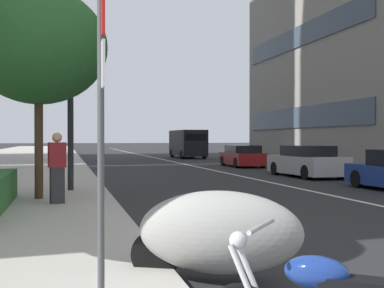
% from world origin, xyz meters
% --- Properties ---
extents(lane_centre_stripe, '(110.00, 0.16, 0.01)m').
position_xyz_m(lane_centre_stripe, '(35.00, 0.00, 0.00)').
color(lane_centre_stripe, silver).
rests_on(lane_centre_stripe, ground).
extents(motorcycle_nearest_camera, '(1.57, 2.12, 1.10)m').
position_xyz_m(motorcycle_nearest_camera, '(2.85, 6.03, 0.60)').
color(motorcycle_nearest_camera, '#9E9E99').
rests_on(motorcycle_nearest_camera, ground).
extents(car_lead_in_lane, '(4.60, 1.97, 1.40)m').
position_xyz_m(car_lead_in_lane, '(18.05, -2.71, 0.66)').
color(car_lead_in_lane, '#B7B7BC').
rests_on(car_lead_in_lane, ground).
extents(car_mid_block_traffic, '(4.70, 1.98, 1.31)m').
position_xyz_m(car_mid_block_traffic, '(26.82, -2.78, 0.63)').
color(car_mid_block_traffic, maroon).
rests_on(car_mid_block_traffic, ground).
extents(delivery_van_ahead, '(5.71, 2.28, 2.46)m').
position_xyz_m(delivery_van_ahead, '(41.32, -2.80, 1.32)').
color(delivery_van_ahead, black).
rests_on(delivery_van_ahead, ground).
extents(parking_sign_by_curb, '(0.32, 0.06, 2.90)m').
position_xyz_m(parking_sign_by_curb, '(1.53, 7.49, 1.96)').
color(parking_sign_by_curb, '#47494C').
rests_on(parking_sign_by_curb, sidewalk_right_plaza).
extents(street_lamp_with_banners, '(1.26, 2.07, 9.48)m').
position_xyz_m(street_lamp_with_banners, '(13.05, 7.38, 5.67)').
color(street_lamp_with_banners, '#232326').
rests_on(street_lamp_with_banners, sidewalk_right_plaza).
extents(street_tree_by_lamp_post, '(3.56, 3.56, 5.48)m').
position_xyz_m(street_tree_by_lamp_post, '(10.95, 8.46, 4.11)').
color(street_tree_by_lamp_post, '#473323').
rests_on(street_tree_by_lamp_post, sidewalk_right_plaza).
extents(pedestrian_on_plaza, '(0.34, 0.44, 1.71)m').
position_xyz_m(pedestrian_on_plaza, '(9.79, 7.98, 1.02)').
color(pedestrian_on_plaza, '#2D2D33').
rests_on(pedestrian_on_plaza, sidewalk_right_plaza).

